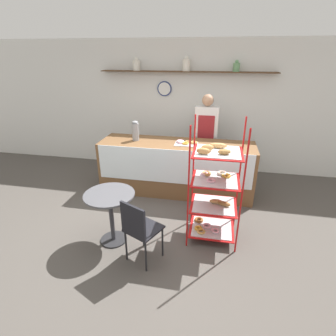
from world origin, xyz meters
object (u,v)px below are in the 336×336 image
object	(u,v)px
pastry_rack	(214,190)
cafe_table	(110,206)
coffee_carafe	(135,131)
person_worker	(206,135)
cafe_chair	(139,227)
donut_tray_counter	(186,143)

from	to	relation	value
pastry_rack	cafe_table	distance (m)	1.40
pastry_rack	coffee_carafe	bearing A→B (deg)	139.49
cafe_table	pastry_rack	bearing A→B (deg)	15.36
person_worker	cafe_chair	bearing A→B (deg)	-103.56
pastry_rack	coffee_carafe	size ratio (longest dim) A/B	4.68
person_worker	cafe_table	size ratio (longest dim) A/B	2.33
person_worker	donut_tray_counter	world-z (taller)	person_worker
pastry_rack	person_worker	size ratio (longest dim) A/B	0.97
cafe_chair	donut_tray_counter	xyz separation A→B (m)	(0.30, 1.91, 0.45)
donut_tray_counter	cafe_table	bearing A→B (deg)	-116.48
pastry_rack	cafe_chair	distance (m)	1.11
pastry_rack	cafe_table	bearing A→B (deg)	-164.64
cafe_table	coffee_carafe	xyz separation A→B (m)	(-0.14, 1.62, 0.58)
cafe_chair	coffee_carafe	xyz separation A→B (m)	(-0.62, 1.95, 0.60)
pastry_rack	cafe_chair	bearing A→B (deg)	-140.63
pastry_rack	cafe_chair	xyz separation A→B (m)	(-0.84, -0.69, -0.22)
person_worker	coffee_carafe	distance (m)	1.38
cafe_chair	person_worker	bearing A→B (deg)	-78.16
coffee_carafe	person_worker	bearing A→B (deg)	25.51
pastry_rack	donut_tray_counter	size ratio (longest dim) A/B	4.25
cafe_table	coffee_carafe	world-z (taller)	coffee_carafe
pastry_rack	person_worker	world-z (taller)	person_worker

